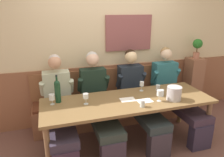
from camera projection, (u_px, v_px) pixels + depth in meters
ground_plane at (130, 149)px, 3.12m from camera, size 6.80×6.80×0.02m
room_wall_back at (109, 41)px, 3.66m from camera, size 6.80×0.12×2.80m
wood_wainscot_panel at (110, 92)px, 3.89m from camera, size 6.80×0.03×0.99m
wall_bench at (113, 107)px, 3.77m from camera, size 2.68×0.42×0.94m
dining_table at (128, 104)px, 3.02m from camera, size 2.38×0.81×0.72m
person_center_left_seat at (59, 104)px, 3.08m from camera, size 0.51×1.27×1.28m
person_right_seat at (98, 100)px, 3.23m from camera, size 0.51×1.27×1.29m
person_center_right_seat at (138, 94)px, 3.42m from camera, size 0.51×1.27×1.29m
person_left_seat at (174, 91)px, 3.60m from camera, size 0.52×1.26×1.29m
ice_bucket at (174, 93)px, 2.97m from camera, size 0.20×0.20×0.19m
wine_bottle_amber_mid at (58, 91)px, 2.87m from camera, size 0.08×0.08×0.39m
wine_glass_right_end at (159, 93)px, 2.91m from camera, size 0.07×0.07×0.16m
wine_glass_center_front at (52, 98)px, 2.82m from camera, size 0.07×0.07×0.14m
wine_glass_by_bottle at (86, 96)px, 2.83m from camera, size 0.07×0.07×0.15m
wine_glass_near_bucket at (142, 84)px, 3.28m from camera, size 0.06×0.06×0.15m
water_tumbler_center at (142, 104)px, 2.77m from camera, size 0.06×0.06×0.09m
water_tumbler_left at (158, 87)px, 3.33m from camera, size 0.07×0.07×0.08m
water_tumbler_right at (161, 93)px, 3.10m from camera, size 0.06×0.06×0.10m
tasting_sheet_left_guest at (128, 100)px, 2.99m from camera, size 0.22×0.16×0.00m
tasting_sheet_right_guest at (145, 101)px, 2.95m from camera, size 0.21×0.16×0.00m
corner_pedestal at (193, 84)px, 4.19m from camera, size 0.28×0.28×1.04m
potted_plant at (197, 46)px, 3.95m from camera, size 0.18×0.18×0.36m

